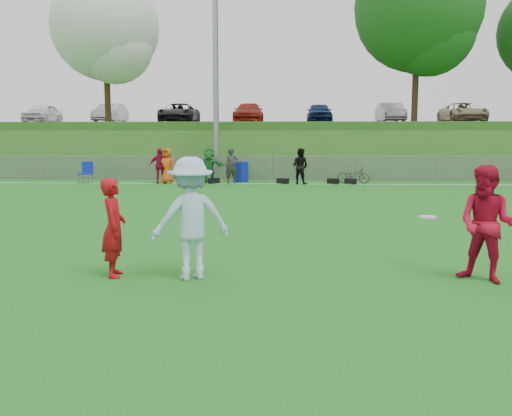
# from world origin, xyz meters

# --- Properties ---
(ground) EXTENTS (120.00, 120.00, 0.00)m
(ground) POSITION_xyz_m (0.00, 0.00, 0.00)
(ground) COLOR #1D6114
(ground) RESTS_ON ground
(sideline_far) EXTENTS (60.00, 0.10, 0.01)m
(sideline_far) POSITION_xyz_m (0.00, 18.00, 0.01)
(sideline_far) COLOR white
(sideline_far) RESTS_ON ground
(fence) EXTENTS (58.00, 0.06, 1.30)m
(fence) POSITION_xyz_m (0.00, 20.00, 0.65)
(fence) COLOR gray
(fence) RESTS_ON ground
(light_pole) EXTENTS (1.20, 0.40, 12.15)m
(light_pole) POSITION_xyz_m (-3.00, 20.80, 6.71)
(light_pole) COLOR gray
(light_pole) RESTS_ON ground
(berm) EXTENTS (120.00, 18.00, 3.00)m
(berm) POSITION_xyz_m (0.00, 31.00, 1.50)
(berm) COLOR #205818
(berm) RESTS_ON ground
(parking_lot) EXTENTS (120.00, 12.00, 0.10)m
(parking_lot) POSITION_xyz_m (0.00, 33.00, 3.05)
(parking_lot) COLOR black
(parking_lot) RESTS_ON berm
(tree_white_flowering) EXTENTS (6.30, 6.30, 8.78)m
(tree_white_flowering) POSITION_xyz_m (-9.84, 24.92, 8.32)
(tree_white_flowering) COLOR black
(tree_white_flowering) RESTS_ON berm
(tree_green_near) EXTENTS (7.14, 7.14, 9.95)m
(tree_green_near) POSITION_xyz_m (8.16, 24.42, 9.03)
(tree_green_near) COLOR black
(tree_green_near) RESTS_ON berm
(car_row) EXTENTS (32.04, 5.18, 1.44)m
(car_row) POSITION_xyz_m (-1.17, 32.00, 3.82)
(car_row) COLOR white
(car_row) RESTS_ON parking_lot
(spectator_row) EXTENTS (7.76, 0.95, 1.69)m
(spectator_row) POSITION_xyz_m (-2.75, 18.00, 0.85)
(spectator_row) COLOR #A40B2F
(spectator_row) RESTS_ON ground
(gear_bags) EXTENTS (7.14, 0.47, 0.26)m
(gear_bags) POSITION_xyz_m (1.06, 18.10, 0.13)
(gear_bags) COLOR black
(gear_bags) RESTS_ON ground
(player_red_left) EXTENTS (0.51, 0.67, 1.65)m
(player_red_left) POSITION_xyz_m (-2.26, 0.18, 0.82)
(player_red_left) COLOR #A80B11
(player_red_left) RESTS_ON ground
(player_red_center) EXTENTS (1.16, 1.12, 1.88)m
(player_red_center) POSITION_xyz_m (3.80, 0.12, 0.94)
(player_red_center) COLOR #B80C2B
(player_red_center) RESTS_ON ground
(player_blue) EXTENTS (1.48, 1.19, 2.00)m
(player_blue) POSITION_xyz_m (-0.95, 0.09, 1.00)
(player_blue) COLOR #AAD1EC
(player_blue) RESTS_ON ground
(frisbee) EXTENTS (0.30, 0.30, 0.03)m
(frisbee) POSITION_xyz_m (3.12, 1.15, 0.90)
(frisbee) COLOR white
(frisbee) RESTS_ON ground
(recycling_bin) EXTENTS (0.76, 0.76, 1.00)m
(recycling_bin) POSITION_xyz_m (-1.54, 19.00, 0.50)
(recycling_bin) COLOR #0E1D9D
(recycling_bin) RESTS_ON ground
(camp_chair) EXTENTS (0.61, 0.62, 1.03)m
(camp_chair) POSITION_xyz_m (-9.03, 18.03, 0.30)
(camp_chair) COLOR #0F20A2
(camp_chair) RESTS_ON ground
(bicycle) EXTENTS (1.61, 0.84, 0.81)m
(bicycle) POSITION_xyz_m (3.89, 18.50, 0.40)
(bicycle) COLOR #2C2C2F
(bicycle) RESTS_ON ground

